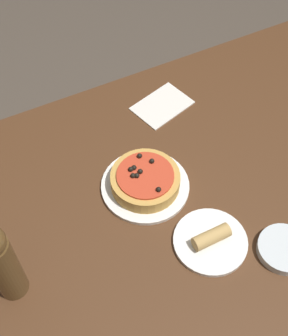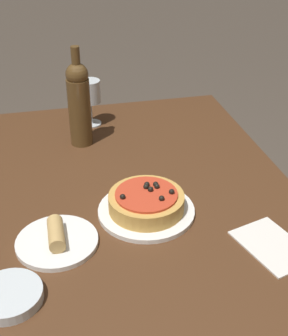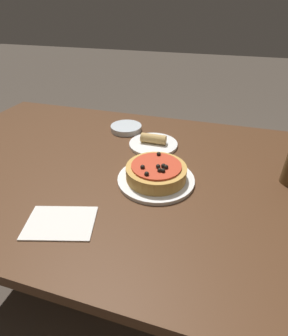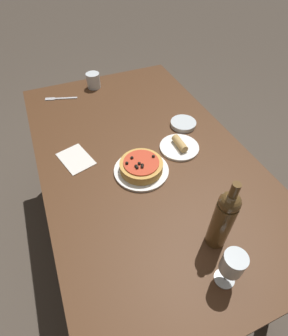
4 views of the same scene
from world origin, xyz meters
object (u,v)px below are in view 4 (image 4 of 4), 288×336
(wine_glass, at_px, (233,264))
(pizza, at_px, (141,166))
(dining_table, at_px, (142,165))
(water_cup, at_px, (93,81))
(side_bowl, at_px, (183,124))
(fork, at_px, (59,99))
(wine_bottle, at_px, (223,219))
(dinner_plate, at_px, (141,170))
(side_plate, at_px, (179,146))

(wine_glass, bearing_deg, pizza, 7.17)
(dining_table, height_order, water_cup, water_cup)
(dining_table, xyz_separation_m, water_cup, (0.68, 0.05, 0.13))
(dining_table, relative_size, side_bowl, 11.90)
(side_bowl, height_order, fork, side_bowl)
(wine_bottle, distance_m, fork, 1.20)
(dinner_plate, bearing_deg, wine_bottle, -164.26)
(wine_glass, xyz_separation_m, wine_bottle, (0.13, -0.05, 0.03))
(wine_glass, xyz_separation_m, side_bowl, (0.76, -0.26, -0.10))
(dining_table, bearing_deg, pizza, 155.24)
(side_bowl, bearing_deg, wine_bottle, 161.20)
(wine_bottle, xyz_separation_m, fork, (1.14, 0.35, -0.14))
(dinner_plate, bearing_deg, dining_table, -24.69)
(water_cup, relative_size, side_bowl, 0.68)
(dinner_plate, xyz_separation_m, wine_bottle, (-0.41, -0.12, 0.13))
(dinner_plate, xyz_separation_m, fork, (0.73, 0.23, -0.00))
(dining_table, bearing_deg, wine_bottle, -172.72)
(side_bowl, bearing_deg, fork, 47.56)
(side_plate, bearing_deg, fork, 34.59)
(dinner_plate, height_order, wine_glass, wine_glass)
(water_cup, bearing_deg, side_plate, -162.40)
(pizza, height_order, side_plate, pizza)
(wine_glass, xyz_separation_m, side_plate, (0.61, -0.16, -0.10))
(dining_table, relative_size, wine_bottle, 5.13)
(wine_glass, distance_m, side_plate, 0.63)
(dining_table, distance_m, dinner_plate, 0.15)
(wine_bottle, bearing_deg, fork, 16.88)
(side_bowl, bearing_deg, water_cup, 30.34)
(dining_table, height_order, wine_bottle, wine_bottle)
(dinner_plate, relative_size, side_plate, 1.28)
(dining_table, distance_m, fork, 0.69)
(side_bowl, bearing_deg, dining_table, 112.01)
(dining_table, xyz_separation_m, side_bowl, (0.11, -0.28, 0.09))
(dining_table, distance_m, wine_bottle, 0.56)
(side_bowl, relative_size, fork, 0.72)
(pizza, height_order, wine_bottle, wine_bottle)
(dining_table, distance_m, water_cup, 0.69)
(wine_bottle, distance_m, side_plate, 0.51)
(water_cup, xyz_separation_m, side_bowl, (-0.56, -0.33, -0.03))
(dinner_plate, distance_m, fork, 0.77)
(water_cup, distance_m, side_bowl, 0.65)
(wine_bottle, height_order, side_bowl, wine_bottle)
(pizza, bearing_deg, dining_table, -24.76)
(wine_glass, bearing_deg, dinner_plate, 7.15)
(dining_table, relative_size, fork, 8.62)
(pizza, relative_size, water_cup, 2.08)
(wine_bottle, relative_size, side_bowl, 2.32)
(wine_glass, height_order, fork, wine_glass)
(water_cup, bearing_deg, pizza, -179.98)
(dining_table, bearing_deg, water_cup, 4.21)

